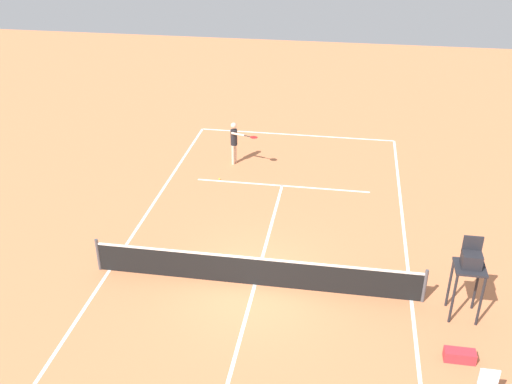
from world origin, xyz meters
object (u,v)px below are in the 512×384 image
object	(u,v)px
player_serving	(235,140)
umpire_chair	(470,266)
tennis_ball	(219,179)
equipment_bag	(460,356)

from	to	relation	value
player_serving	umpire_chair	world-z (taller)	umpire_chair
player_serving	tennis_ball	xyz separation A→B (m)	(0.33, 1.60, -1.06)
player_serving	equipment_bag	size ratio (longest dim) A/B	2.39
tennis_ball	equipment_bag	world-z (taller)	equipment_bag
equipment_bag	umpire_chair	bearing A→B (deg)	-98.78
player_serving	umpire_chair	xyz separation A→B (m)	(-7.97, 8.56, 0.52)
tennis_ball	equipment_bag	bearing A→B (deg)	132.44
tennis_ball	umpire_chair	size ratio (longest dim) A/B	0.03
tennis_ball	umpire_chair	distance (m)	10.95
tennis_ball	equipment_bag	xyz separation A→B (m)	(-8.03, 8.78, 0.12)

